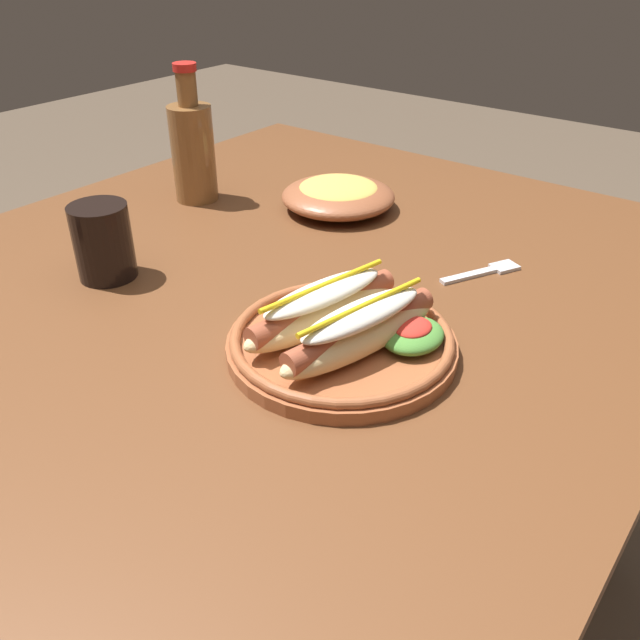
{
  "coord_description": "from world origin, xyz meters",
  "views": [
    {
      "loc": [
        -0.45,
        -0.53,
        1.15
      ],
      "look_at": [
        0.05,
        -0.14,
        0.77
      ],
      "focal_mm": 37.18,
      "sensor_mm": 36.0,
      "label": 1
    }
  ],
  "objects_px": {
    "soda_cup": "(104,242)",
    "glass_bottle": "(193,148)",
    "fork": "(486,271)",
    "hot_dog_plate": "(345,332)",
    "side_bowl": "(338,195)"
  },
  "relations": [
    {
      "from": "soda_cup",
      "to": "glass_bottle",
      "type": "distance_m",
      "value": 0.29
    },
    {
      "from": "fork",
      "to": "soda_cup",
      "type": "xyz_separation_m",
      "value": [
        -0.32,
        0.4,
        0.05
      ]
    },
    {
      "from": "hot_dog_plate",
      "to": "side_bowl",
      "type": "height_order",
      "value": "hot_dog_plate"
    },
    {
      "from": "glass_bottle",
      "to": "soda_cup",
      "type": "bearing_deg",
      "value": -156.86
    },
    {
      "from": "glass_bottle",
      "to": "side_bowl",
      "type": "xyz_separation_m",
      "value": [
        0.11,
        -0.22,
        -0.06
      ]
    },
    {
      "from": "fork",
      "to": "side_bowl",
      "type": "relative_size",
      "value": 0.63
    },
    {
      "from": "fork",
      "to": "soda_cup",
      "type": "relative_size",
      "value": 1.16
    },
    {
      "from": "soda_cup",
      "to": "side_bowl",
      "type": "height_order",
      "value": "soda_cup"
    },
    {
      "from": "soda_cup",
      "to": "fork",
      "type": "bearing_deg",
      "value": -51.35
    },
    {
      "from": "fork",
      "to": "glass_bottle",
      "type": "xyz_separation_m",
      "value": [
        -0.05,
        0.51,
        0.08
      ]
    },
    {
      "from": "hot_dog_plate",
      "to": "fork",
      "type": "distance_m",
      "value": 0.27
    },
    {
      "from": "hot_dog_plate",
      "to": "glass_bottle",
      "type": "xyz_separation_m",
      "value": [
        0.22,
        0.47,
        0.06
      ]
    },
    {
      "from": "soda_cup",
      "to": "glass_bottle",
      "type": "height_order",
      "value": "glass_bottle"
    },
    {
      "from": "hot_dog_plate",
      "to": "side_bowl",
      "type": "relative_size",
      "value": 1.38
    },
    {
      "from": "soda_cup",
      "to": "glass_bottle",
      "type": "relative_size",
      "value": 0.46
    }
  ]
}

